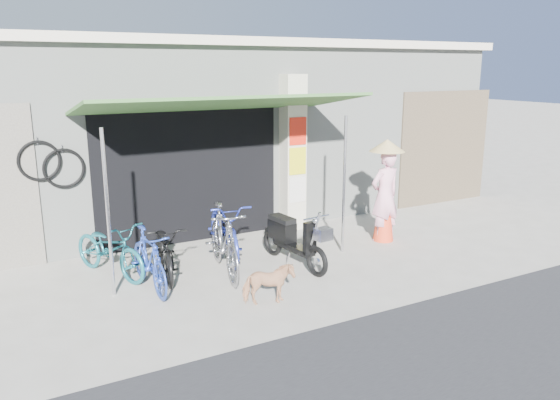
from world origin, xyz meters
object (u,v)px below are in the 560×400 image
bike_blue (149,260)px  moped (292,239)px  nun (385,192)px  bike_teal (110,249)px  bike_navy (225,229)px  bike_black (165,249)px  bike_silver (224,241)px  street_dog (268,284)px

bike_blue → moped: 2.30m
bike_blue → nun: bearing=0.7°
bike_teal → bike_navy: size_ratio=0.88×
bike_teal → bike_black: bearing=-50.4°
bike_silver → moped: 1.14m
bike_blue → bike_silver: 1.18m
bike_teal → street_dog: bike_teal is taller
bike_black → bike_navy: size_ratio=0.86×
bike_teal → bike_blue: (0.38, -0.81, 0.01)m
bike_silver → nun: nun is taller
bike_black → street_dog: size_ratio=2.35×
moped → bike_black: bearing=158.1°
bike_teal → bike_silver: (1.56, -0.77, 0.11)m
bike_blue → street_dog: 1.80m
bike_teal → bike_blue: size_ratio=1.11×
bike_silver → bike_navy: 0.81m
bike_blue → bike_silver: bearing=-0.1°
bike_teal → nun: size_ratio=0.88×
bike_silver → bike_navy: bearing=76.3°
bike_teal → bike_navy: (1.88, -0.03, 0.06)m
bike_navy → bike_teal: bearing=-171.4°
street_dog → nun: nun is taller
bike_blue → bike_navy: size_ratio=0.79×
bike_navy → bike_black: bearing=-153.3°
bike_teal → street_dog: bearing=-74.8°
bike_teal → moped: 2.83m
bike_silver → moped: bearing=3.0°
bike_teal → street_dog: 2.65m
bike_blue → nun: (4.42, 0.22, 0.47)m
bike_navy → moped: (0.81, -0.88, -0.06)m
bike_silver → street_dog: (0.09, -1.31, -0.25)m
bike_silver → street_dog: size_ratio=2.64×
bike_black → street_dog: bike_black is taller
bike_navy → bike_silver: bearing=-104.1°
bike_blue → bike_black: (0.36, 0.43, -0.02)m
bike_blue → street_dog: (1.27, -1.26, -0.16)m
bike_silver → bike_blue: bearing=-168.0°
bike_blue → bike_black: bearing=47.7°
bike_black → moped: (1.94, -0.53, 0.01)m
bike_black → bike_navy: bike_navy is taller
bike_black → nun: bearing=6.6°
bike_teal → nun: bearing=-30.4°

